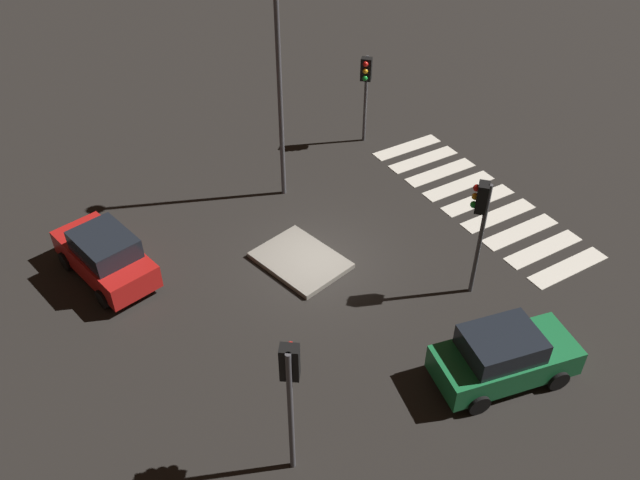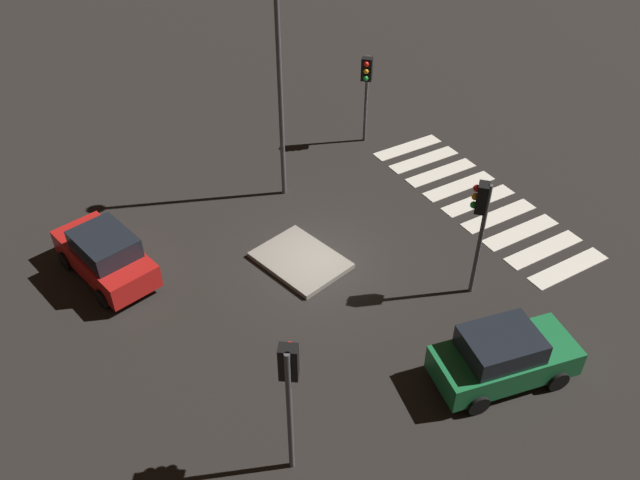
% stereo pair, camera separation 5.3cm
% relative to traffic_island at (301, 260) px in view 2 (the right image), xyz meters
% --- Properties ---
extents(ground_plane, '(80.00, 80.00, 0.00)m').
position_rel_traffic_island_xyz_m(ground_plane, '(-0.35, -0.58, -0.09)').
color(ground_plane, black).
extents(traffic_island, '(3.48, 2.92, 0.18)m').
position_rel_traffic_island_xyz_m(traffic_island, '(0.00, 0.00, 0.00)').
color(traffic_island, gray).
rests_on(traffic_island, ground).
extents(car_green, '(2.54, 4.31, 1.78)m').
position_rel_traffic_island_xyz_m(car_green, '(-7.26, -2.43, 0.79)').
color(car_green, '#196B38').
rests_on(car_green, ground).
extents(car_red, '(4.37, 2.61, 1.80)m').
position_rel_traffic_island_xyz_m(car_red, '(2.72, 5.86, 0.79)').
color(car_red, red).
rests_on(car_red, ground).
extents(traffic_light_south, '(0.53, 0.54, 4.20)m').
position_rel_traffic_island_xyz_m(traffic_light_south, '(-3.98, -4.01, 3.09)').
color(traffic_light_south, '#47474C').
rests_on(traffic_light_south, ground).
extents(traffic_light_east, '(0.54, 0.54, 3.91)m').
position_rel_traffic_island_xyz_m(traffic_light_east, '(5.66, -6.37, 2.88)').
color(traffic_light_east, '#47474C').
rests_on(traffic_light_east, ground).
extents(traffic_light_west, '(0.53, 0.54, 4.23)m').
position_rel_traffic_island_xyz_m(traffic_light_west, '(-6.60, 3.93, 3.12)').
color(traffic_light_west, '#47474C').
rests_on(traffic_light_west, ground).
extents(street_lamp, '(0.56, 0.56, 8.33)m').
position_rel_traffic_island_xyz_m(street_lamp, '(3.99, -1.50, 5.52)').
color(street_lamp, '#47474C').
rests_on(street_lamp, ground).
extents(crosswalk_near, '(9.90, 3.20, 0.02)m').
position_rel_traffic_island_xyz_m(crosswalk_near, '(-0.35, -7.74, -0.08)').
color(crosswalk_near, silver).
rests_on(crosswalk_near, ground).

